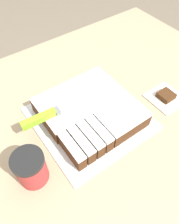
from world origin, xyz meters
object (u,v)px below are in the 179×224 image
object	(u,v)px
cake	(90,111)
brownie	(166,95)
knife	(50,114)
coffee_cup	(31,168)
cake_board	(89,118)

from	to	relation	value
cake	brownie	distance (m)	0.30
knife	brownie	distance (m)	0.43
cake	coffee_cup	world-z (taller)	coffee_cup
cake_board	coffee_cup	size ratio (longest dim) A/B	3.25
knife	brownie	bearing A→B (deg)	-14.25
coffee_cup	knife	bearing A→B (deg)	42.76
cake_board	coffee_cup	bearing A→B (deg)	-162.66
cake_board	knife	distance (m)	0.15
cake_board	brownie	distance (m)	0.30
cake_board	cake	bearing A→B (deg)	45.42
knife	coffee_cup	distance (m)	0.18
cake_board	coffee_cup	world-z (taller)	coffee_cup
cake	knife	world-z (taller)	knife
knife	coffee_cup	bearing A→B (deg)	-133.93
coffee_cup	brownie	distance (m)	0.54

